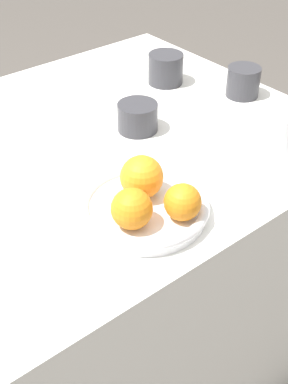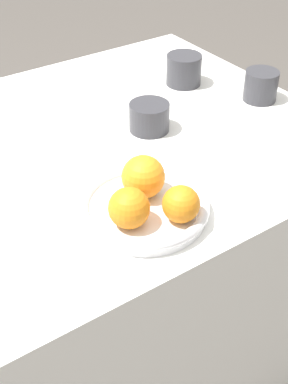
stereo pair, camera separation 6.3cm
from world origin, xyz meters
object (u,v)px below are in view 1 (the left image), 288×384
orange_2 (183,202)px  cup_0 (243,82)px  orange_1 (132,209)px  cup_1 (166,69)px  fruit_platter (144,208)px  water_glass (284,140)px  orange_0 (142,177)px  cup_2 (138,117)px

orange_2 → cup_0: (0.45, 0.27, -0.02)m
orange_1 → cup_1: bearing=43.4°
fruit_platter → water_glass: 0.32m
fruit_platter → water_glass: size_ratio=2.09×
orange_0 → cup_2: 0.27m
water_glass → cup_1: (0.07, 0.43, -0.02)m
fruit_platter → cup_2: size_ratio=2.60×
orange_0 → orange_2: 0.09m
cup_1 → orange_0: bearing=-136.1°
orange_2 → cup_1: size_ratio=0.72×
fruit_platter → orange_0: 0.05m
orange_1 → orange_2: size_ratio=1.09×
fruit_platter → cup_2: bearing=53.3°
cup_1 → orange_2: bearing=-128.5°
cup_0 → cup_2: 0.30m
orange_0 → water_glass: (0.30, -0.07, -0.00)m
fruit_platter → orange_0: size_ratio=2.98×
cup_0 → fruit_platter: bearing=-156.8°
orange_2 → cup_2: bearing=64.0°
orange_1 → water_glass: 0.36m
fruit_platter → orange_1: (-0.05, -0.03, 0.04)m
orange_1 → cup_2: (0.23, 0.27, -0.02)m
orange_2 → cup_0: 0.53m
orange_0 → orange_1: 0.09m
orange_2 → orange_1: bearing=154.7°
orange_2 → cup_1: orange_2 is taller
orange_0 → cup_1: orange_0 is taller
water_glass → cup_0: bearing=56.7°
cup_1 → water_glass: bearing=-99.1°
orange_2 → water_glass: bearing=3.7°
cup_1 → fruit_platter: bearing=-135.2°
fruit_platter → cup_1: cup_1 is taller
orange_0 → cup_0: (0.46, 0.18, -0.02)m
orange_2 → cup_0: bearing=31.0°
water_glass → orange_1: bearing=177.0°
orange_2 → cup_2: (0.15, 0.30, -0.02)m
orange_1 → cup_0: 0.58m
orange_0 → cup_0: size_ratio=0.96×
water_glass → cup_0: 0.30m
fruit_platter → water_glass: water_glass is taller
orange_1 → fruit_platter: bearing=29.9°
fruit_platter → cup_0: size_ratio=2.87×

